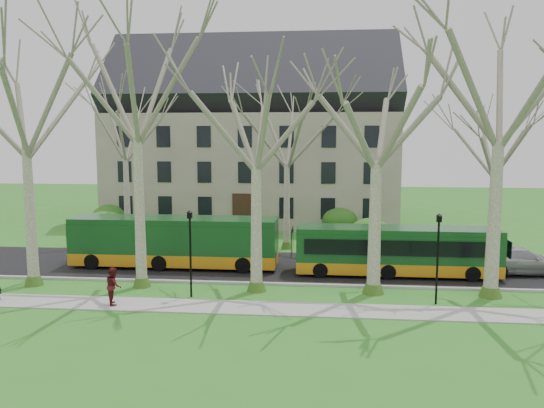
{
  "coord_description": "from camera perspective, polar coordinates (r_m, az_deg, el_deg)",
  "views": [
    {
      "loc": [
        0.47,
        -26.3,
        8.0
      ],
      "look_at": [
        -2.3,
        3.0,
        4.25
      ],
      "focal_mm": 35.0,
      "sensor_mm": 36.0,
      "label": 1
    }
  ],
  "objects": [
    {
      "name": "bus_lead",
      "position": [
        33.09,
        -10.42,
        -3.96
      ],
      "size": [
        12.57,
        2.63,
        3.14
      ],
      "primitive_type": null,
      "rotation": [
        0.0,
        0.0,
        -0.0
      ],
      "color": "#13431B",
      "rests_on": "road"
    },
    {
      "name": "sedan",
      "position": [
        34.24,
        25.09,
        -5.5
      ],
      "size": [
        5.54,
        2.56,
        1.57
      ],
      "primitive_type": "imported",
      "rotation": [
        0.0,
        0.0,
        1.64
      ],
      "color": "#B0B1B6",
      "rests_on": "road"
    },
    {
      "name": "building",
      "position": [
        50.72,
        -1.95,
        7.33
      ],
      "size": [
        26.5,
        12.2,
        16.0
      ],
      "color": "gray",
      "rests_on": "ground"
    },
    {
      "name": "hedges",
      "position": [
        41.23,
        -1.84,
        -2.52
      ],
      "size": [
        30.6,
        8.6,
        2.0
      ],
      "color": "#164F18",
      "rests_on": "ground"
    },
    {
      "name": "road",
      "position": [
        32.79,
        4.45,
        -6.83
      ],
      "size": [
        80.0,
        8.0,
        0.06
      ],
      "primitive_type": "cube",
      "color": "black",
      "rests_on": "ground"
    },
    {
      "name": "bus_follow",
      "position": [
        31.44,
        13.24,
        -4.88
      ],
      "size": [
        11.46,
        2.4,
        2.86
      ],
      "primitive_type": null,
      "rotation": [
        0.0,
        0.0,
        -0.0
      ],
      "color": "#13431B",
      "rests_on": "road"
    },
    {
      "name": "sidewalk",
      "position": [
        25.11,
        4.13,
        -11.27
      ],
      "size": [
        70.0,
        2.0,
        0.06
      ],
      "primitive_type": "cube",
      "color": "gray",
      "rests_on": "ground"
    },
    {
      "name": "curb",
      "position": [
        28.92,
        4.31,
        -8.68
      ],
      "size": [
        80.0,
        0.25,
        0.14
      ],
      "primitive_type": "cube",
      "color": "#A5A39E",
      "rests_on": "ground"
    },
    {
      "name": "tree_row_far",
      "position": [
        37.4,
        2.63,
        4.19
      ],
      "size": [
        33.0,
        7.0,
        12.0
      ],
      "color": "gray",
      "rests_on": "ground"
    },
    {
      "name": "tree_row_verge",
      "position": [
        26.63,
        4.4,
        5.09
      ],
      "size": [
        49.0,
        7.0,
        14.0
      ],
      "color": "gray",
      "rests_on": "ground"
    },
    {
      "name": "ground",
      "position": [
        27.5,
        4.25,
        -9.67
      ],
      "size": [
        120.0,
        120.0,
        0.0
      ],
      "primitive_type": "plane",
      "color": "#2B7621",
      "rests_on": "ground"
    },
    {
      "name": "lamp_row",
      "position": [
        25.88,
        4.26,
        -4.86
      ],
      "size": [
        36.22,
        0.22,
        4.3
      ],
      "color": "black",
      "rests_on": "ground"
    },
    {
      "name": "pedestrian_b",
      "position": [
        26.6,
        -16.67,
        -8.41
      ],
      "size": [
        1.0,
        1.08,
        1.79
      ],
      "primitive_type": "imported",
      "rotation": [
        0.0,
        0.0,
        2.04
      ],
      "color": "#521216",
      "rests_on": "sidewalk"
    }
  ]
}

